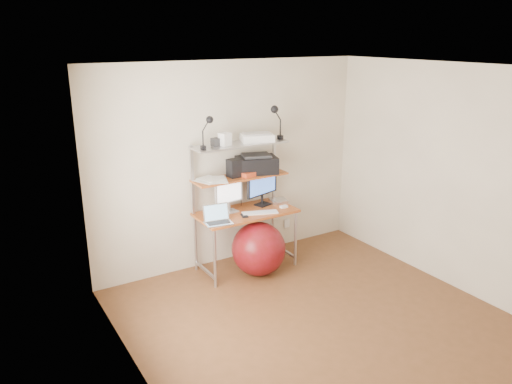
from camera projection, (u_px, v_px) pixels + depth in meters
The scene contains 20 objects.
room at pixel (323, 205), 4.68m from camera, with size 3.60×3.60×3.60m.
computer_desk at pixel (243, 193), 5.99m from camera, with size 1.20×0.60×1.57m.
wall_outlet at pixel (287, 223), 6.84m from camera, with size 0.08×0.01×0.12m, color white.
monitor_silver at pixel (229, 193), 5.93m from camera, with size 0.39×0.16×0.44m.
monitor_black at pixel (262, 185), 6.17m from camera, with size 0.50×0.20×0.51m.
laptop at pixel (217, 219), 5.64m from camera, with size 0.33×0.28×0.26m.
keyboard at pixel (260, 213), 5.94m from camera, with size 0.43×0.12×0.01m, color white.
mouse at pixel (284, 207), 6.13m from camera, with size 0.09×0.06×0.03m, color white.
mac_mini at pixel (278, 201), 6.33m from camera, with size 0.20×0.20×0.04m, color silver.
phone at pixel (244, 216), 5.85m from camera, with size 0.07×0.13×0.01m, color black.
printer at pixel (256, 164), 6.10m from camera, with size 0.57×0.47×0.23m.
nas_cube at pixel (234, 168), 5.92m from camera, with size 0.15×0.15×0.21m, color black.
red_box at pixel (249, 174), 5.97m from camera, with size 0.20×0.13×0.05m, color #C4411F.
scanner at pixel (257, 137), 5.97m from camera, with size 0.44×0.36×0.10m.
box_white at pixel (225, 139), 5.73m from camera, with size 0.13×0.11×0.15m, color white.
box_grey at pixel (216, 142), 5.72m from camera, with size 0.09×0.09×0.09m, color #2C2C2E.
clip_lamp_left at pixel (208, 125), 5.49m from camera, with size 0.15×0.08×0.37m.
clip_lamp_right at pixel (276, 115), 5.96m from camera, with size 0.17×0.09×0.42m.
exercise_ball at pixel (259, 249), 5.97m from camera, with size 0.65×0.65×0.65m, color maroon.
paper_stack at pixel (212, 180), 5.80m from camera, with size 0.41×0.42×0.02m.
Camera 1 is at (-2.83, -3.45, 2.78)m, focal length 35.00 mm.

